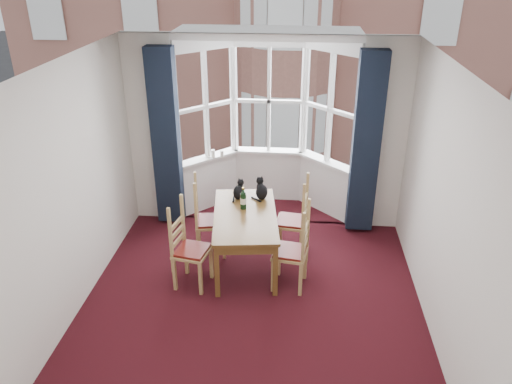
# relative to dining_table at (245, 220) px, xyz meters

# --- Properties ---
(floor) EXTENTS (4.50, 4.50, 0.00)m
(floor) POSITION_rel_dining_table_xyz_m (0.17, -1.01, -0.66)
(floor) COLOR black
(floor) RESTS_ON ground
(ceiling) EXTENTS (4.50, 4.50, 0.00)m
(ceiling) POSITION_rel_dining_table_xyz_m (0.17, -1.01, 2.14)
(ceiling) COLOR white
(ceiling) RESTS_ON floor
(wall_left) EXTENTS (0.00, 4.50, 4.50)m
(wall_left) POSITION_rel_dining_table_xyz_m (-1.83, -1.01, 0.74)
(wall_left) COLOR silver
(wall_left) RESTS_ON floor
(wall_right) EXTENTS (0.00, 4.50, 4.50)m
(wall_right) POSITION_rel_dining_table_xyz_m (2.17, -1.01, 0.74)
(wall_right) COLOR silver
(wall_right) RESTS_ON floor
(wall_near) EXTENTS (4.00, 0.00, 4.00)m
(wall_near) POSITION_rel_dining_table_xyz_m (0.17, -3.26, 0.74)
(wall_near) COLOR silver
(wall_near) RESTS_ON floor
(wall_back_pier_left) EXTENTS (0.70, 0.12, 2.80)m
(wall_back_pier_left) POSITION_rel_dining_table_xyz_m (-1.48, 1.24, 0.74)
(wall_back_pier_left) COLOR silver
(wall_back_pier_left) RESTS_ON floor
(wall_back_pier_right) EXTENTS (0.70, 0.12, 2.80)m
(wall_back_pier_right) POSITION_rel_dining_table_xyz_m (1.82, 1.24, 0.74)
(wall_back_pier_right) COLOR silver
(wall_back_pier_right) RESTS_ON floor
(bay_window) EXTENTS (2.76, 0.94, 2.80)m
(bay_window) POSITION_rel_dining_table_xyz_m (0.17, 1.74, 0.74)
(bay_window) COLOR white
(bay_window) RESTS_ON floor
(curtain_left) EXTENTS (0.38, 0.22, 2.60)m
(curtain_left) POSITION_rel_dining_table_xyz_m (-1.25, 1.06, 0.69)
(curtain_left) COLOR black
(curtain_left) RESTS_ON floor
(curtain_right) EXTENTS (0.38, 0.22, 2.60)m
(curtain_right) POSITION_rel_dining_table_xyz_m (1.59, 1.06, 0.69)
(curtain_right) COLOR black
(curtain_right) RESTS_ON floor
(dining_table) EXTENTS (0.97, 1.57, 0.75)m
(dining_table) POSITION_rel_dining_table_xyz_m (0.00, 0.00, 0.00)
(dining_table) COLOR brown
(dining_table) RESTS_ON floor
(chair_left_near) EXTENTS (0.47, 0.49, 0.92)m
(chair_left_near) POSITION_rel_dining_table_xyz_m (-0.69, -0.49, -0.19)
(chair_left_near) COLOR tan
(chair_left_near) RESTS_ON floor
(chair_left_far) EXTENTS (0.47, 0.48, 0.92)m
(chair_left_far) POSITION_rel_dining_table_xyz_m (-0.59, 0.23, -0.19)
(chair_left_far) COLOR tan
(chair_left_far) RESTS_ON floor
(chair_right_near) EXTENTS (0.46, 0.48, 0.92)m
(chair_right_near) POSITION_rel_dining_table_xyz_m (0.68, -0.44, -0.19)
(chair_right_near) COLOR tan
(chair_right_near) RESTS_ON floor
(chair_right_far) EXTENTS (0.45, 0.47, 0.92)m
(chair_right_far) POSITION_rel_dining_table_xyz_m (0.68, 0.33, -0.19)
(chair_right_far) COLOR tan
(chair_right_far) RESTS_ON floor
(cat_left) EXTENTS (0.20, 0.24, 0.28)m
(cat_left) POSITION_rel_dining_table_xyz_m (-0.13, 0.45, 0.19)
(cat_left) COLOR black
(cat_left) RESTS_ON dining_table
(cat_right) EXTENTS (0.23, 0.26, 0.31)m
(cat_right) POSITION_rel_dining_table_xyz_m (0.17, 0.47, 0.20)
(cat_right) COLOR black
(cat_right) RESTS_ON dining_table
(wine_bottle) EXTENTS (0.08, 0.08, 0.30)m
(wine_bottle) POSITION_rel_dining_table_xyz_m (-0.04, 0.15, 0.22)
(wine_bottle) COLOR black
(wine_bottle) RESTS_ON dining_table
(candle_tall) EXTENTS (0.06, 0.06, 0.12)m
(candle_tall) POSITION_rel_dining_table_xyz_m (-0.67, 1.59, 0.27)
(candle_tall) COLOR white
(candle_tall) RESTS_ON bay_window
(candle_short) EXTENTS (0.06, 0.06, 0.10)m
(candle_short) POSITION_rel_dining_table_xyz_m (-0.54, 1.62, 0.26)
(candle_short) COLOR white
(candle_short) RESTS_ON bay_window
(street) EXTENTS (80.00, 80.00, 0.00)m
(street) POSITION_rel_dining_table_xyz_m (0.17, 31.24, -6.66)
(street) COLOR #333335
(street) RESTS_ON ground
(tenement_building) EXTENTS (18.40, 7.80, 15.20)m
(tenement_building) POSITION_rel_dining_table_xyz_m (0.17, 13.00, 0.94)
(tenement_building) COLOR #A06253
(tenement_building) RESTS_ON street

